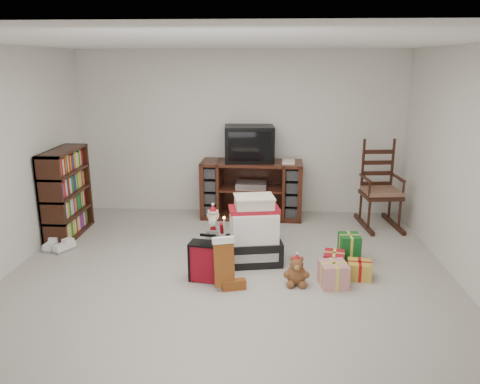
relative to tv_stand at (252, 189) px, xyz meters
name	(u,v)px	position (x,y,z in m)	size (l,w,h in m)	color
room	(228,169)	(-0.18, -2.20, 0.81)	(5.01, 5.01, 2.51)	#ADA79F
tv_stand	(252,189)	(0.00, 0.00, 0.00)	(1.54, 0.61, 0.87)	#492114
bookshelf	(66,195)	(-2.49, -0.91, 0.14)	(0.33, 0.98, 1.19)	#33140D
rocking_chair	(380,196)	(1.87, -0.26, 0.01)	(0.61, 0.91, 1.30)	#33140D
gift_pile	(254,234)	(0.08, -1.70, -0.08)	(0.70, 0.56, 0.80)	black
red_suitcase	(206,262)	(-0.42, -2.22, -0.21)	(0.36, 0.23, 0.52)	maroon
stocking	(224,263)	(-0.21, -2.40, -0.15)	(0.27, 0.12, 0.58)	#0B681C
teddy_bear	(296,272)	(0.55, -2.26, -0.29)	(0.22, 0.19, 0.32)	brown
santa_figurine	(265,226)	(0.21, -1.08, -0.20)	(0.30, 0.28, 0.61)	#A7111B
mrs_claus_figurine	(213,233)	(-0.44, -1.40, -0.20)	(0.30, 0.29, 0.62)	#A7111B
sneaker_pair	(58,246)	(-2.41, -1.47, -0.38)	(0.38, 0.31, 0.10)	white
gift_cluster	(344,263)	(1.11, -1.97, -0.30)	(0.59, 0.90, 0.27)	#A31220
crt_television	(249,144)	(-0.04, 0.04, 0.70)	(0.76, 0.58, 0.53)	black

